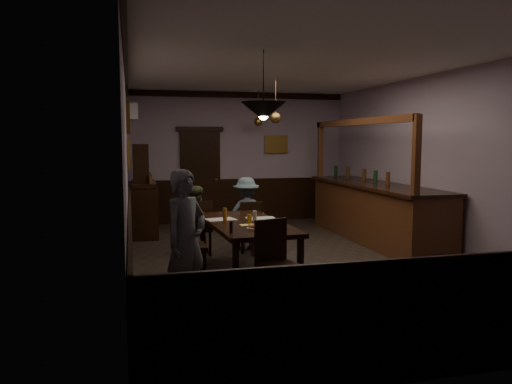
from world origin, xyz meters
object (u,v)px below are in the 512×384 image
object	(u,v)px
person_seated_left	(195,219)
pendant_brass_far	(258,122)
chair_side	(182,241)
pendant_iron	(263,111)
chair_far_left	(199,226)
pendant_brass_mid	(276,118)
person_seated_right	(246,213)
chair_far_right	(250,224)
person_standing	(186,240)
coffee_cup	(281,223)
soda_can	(249,219)
dining_table	(246,226)
bar_counter	(374,210)
chair_near	(276,258)
sideboard	(143,199)

from	to	relation	value
person_seated_left	pendant_brass_far	bearing A→B (deg)	-115.02
chair_side	pendant_iron	distance (m)	2.02
person_seated_left	chair_far_left	bearing A→B (deg)	106.68
person_seated_left	pendant_brass_mid	size ratio (longest dim) A/B	1.41
chair_far_left	pendant_brass_far	size ratio (longest dim) A/B	1.13
person_seated_right	pendant_brass_far	distance (m)	2.97
chair_side	person_seated_left	bearing A→B (deg)	-12.08
chair_far_right	person_standing	xyz separation A→B (m)	(-1.36, -2.60, 0.31)
person_seated_left	coffee_cup	xyz separation A→B (m)	(0.89, -2.04, 0.23)
person_standing	pendant_brass_mid	xyz separation A→B (m)	(1.97, 3.17, 1.50)
coffee_cup	soda_can	world-z (taller)	soda_can
soda_can	pendant_brass_mid	world-z (taller)	pendant_brass_mid
dining_table	person_standing	world-z (taller)	person_standing
dining_table	chair_side	xyz separation A→B (m)	(-0.92, -0.24, -0.11)
bar_counter	dining_table	bearing A→B (deg)	-149.69
chair_side	person_standing	size ratio (longest dim) A/B	0.66
bar_counter	pendant_iron	bearing A→B (deg)	-138.82
person_seated_right	pendant_brass_far	world-z (taller)	pendant_brass_far
chair_near	coffee_cup	xyz separation A→B (m)	(0.31, 0.81, 0.26)
coffee_cup	person_seated_left	bearing A→B (deg)	110.69
sideboard	pendant_iron	xyz separation A→B (m)	(1.37, -4.17, 1.53)
bar_counter	pendant_brass_far	world-z (taller)	pendant_brass_far
sideboard	pendant_brass_far	bearing A→B (deg)	11.47
chair_far_left	pendant_brass_mid	size ratio (longest dim) A/B	1.13
chair_far_left	bar_counter	bearing A→B (deg)	174.06
person_standing	person_seated_left	xyz separation A→B (m)	(0.46, 2.83, -0.22)
chair_far_right	person_seated_right	world-z (taller)	person_seated_right
person_seated_right	person_standing	bearing A→B (deg)	60.75
soda_can	pendant_iron	distance (m)	1.61
person_seated_left	bar_counter	bearing A→B (deg)	-166.42
chair_near	coffee_cup	size ratio (longest dim) A/B	12.24
pendant_iron	person_standing	bearing A→B (deg)	-153.89
chair_near	pendant_brass_far	bearing A→B (deg)	62.85
chair_far_right	soda_can	world-z (taller)	chair_far_right
dining_table	soda_can	size ratio (longest dim) A/B	18.73
chair_side	chair_near	bearing A→B (deg)	-137.29
person_seated_right	person_seated_left	bearing A→B (deg)	-1.07
chair_far_right	coffee_cup	xyz separation A→B (m)	(-0.02, -1.81, 0.32)
person_standing	chair_far_right	bearing A→B (deg)	22.82
pendant_brass_mid	pendant_brass_far	distance (m)	2.03
chair_near	person_standing	distance (m)	1.07
chair_side	sideboard	world-z (taller)	sideboard
person_seated_left	pendant_brass_mid	xyz separation A→B (m)	(1.51, 0.34, 1.73)
pendant_iron	chair_near	bearing A→B (deg)	-88.93
chair_near	bar_counter	world-z (taller)	bar_counter
chair_far_right	pendant_iron	bearing A→B (deg)	82.56
coffee_cup	soda_can	bearing A→B (deg)	125.93
dining_table	person_seated_left	distance (m)	1.62
soda_can	person_standing	bearing A→B (deg)	-130.13
chair_side	person_standing	distance (m)	1.08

